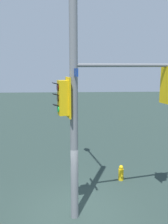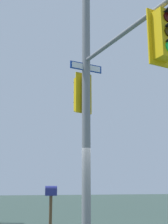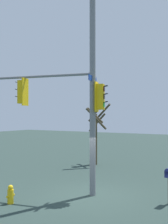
% 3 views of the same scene
% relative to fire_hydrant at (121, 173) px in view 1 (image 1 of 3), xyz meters
% --- Properties ---
extents(ground_plane, '(80.00, 80.00, 0.00)m').
position_rel_fire_hydrant_xyz_m(ground_plane, '(-2.47, 2.18, -0.34)').
color(ground_plane, '#293A35').
extents(main_signal_pole_assembly, '(3.69, 5.89, 9.02)m').
position_rel_fire_hydrant_xyz_m(main_signal_pole_assembly, '(-2.37, 1.62, 4.47)').
color(main_signal_pole_assembly, slate).
rests_on(main_signal_pole_assembly, ground).
extents(fire_hydrant, '(0.38, 0.24, 0.73)m').
position_rel_fire_hydrant_xyz_m(fire_hydrant, '(0.00, 0.00, 0.00)').
color(fire_hydrant, yellow).
rests_on(fire_hydrant, ground).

